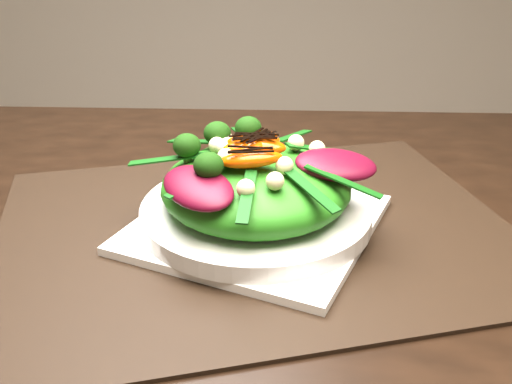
{
  "coord_description": "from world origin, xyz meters",
  "views": [
    {
      "loc": [
        0.11,
        -0.54,
        1.07
      ],
      "look_at": [
        0.09,
        0.03,
        0.8
      ],
      "focal_mm": 42.0,
      "sensor_mm": 36.0,
      "label": 1
    }
  ],
  "objects_px": {
    "dining_table": "(171,258)",
    "plate_base": "(256,223)",
    "placemat": "(256,229)",
    "lettuce_mound": "(256,186)",
    "salad_bowl": "(256,212)",
    "orange_segment": "(237,140)"
  },
  "relations": [
    {
      "from": "plate_base",
      "to": "lettuce_mound",
      "type": "bearing_deg",
      "value": 0.0
    },
    {
      "from": "dining_table",
      "to": "plate_base",
      "type": "distance_m",
      "value": 0.1
    },
    {
      "from": "salad_bowl",
      "to": "plate_base",
      "type": "bearing_deg",
      "value": 0.0
    },
    {
      "from": "plate_base",
      "to": "orange_segment",
      "type": "xyz_separation_m",
      "value": [
        -0.02,
        0.03,
        0.08
      ]
    },
    {
      "from": "salad_bowl",
      "to": "orange_segment",
      "type": "xyz_separation_m",
      "value": [
        -0.02,
        0.03,
        0.07
      ]
    },
    {
      "from": "plate_base",
      "to": "salad_bowl",
      "type": "height_order",
      "value": "salad_bowl"
    },
    {
      "from": "lettuce_mound",
      "to": "orange_segment",
      "type": "distance_m",
      "value": 0.06
    },
    {
      "from": "lettuce_mound",
      "to": "orange_segment",
      "type": "bearing_deg",
      "value": 123.95
    },
    {
      "from": "plate_base",
      "to": "orange_segment",
      "type": "height_order",
      "value": "orange_segment"
    },
    {
      "from": "dining_table",
      "to": "placemat",
      "type": "height_order",
      "value": "dining_table"
    },
    {
      "from": "placemat",
      "to": "lettuce_mound",
      "type": "xyz_separation_m",
      "value": [
        -0.0,
        0.0,
        0.05
      ]
    },
    {
      "from": "lettuce_mound",
      "to": "plate_base",
      "type": "bearing_deg",
      "value": 0.0
    },
    {
      "from": "salad_bowl",
      "to": "lettuce_mound",
      "type": "bearing_deg",
      "value": 0.0
    },
    {
      "from": "dining_table",
      "to": "lettuce_mound",
      "type": "xyz_separation_m",
      "value": [
        0.09,
        0.03,
        0.07
      ]
    },
    {
      "from": "placemat",
      "to": "salad_bowl",
      "type": "distance_m",
      "value": 0.02
    },
    {
      "from": "placemat",
      "to": "lettuce_mound",
      "type": "height_order",
      "value": "lettuce_mound"
    },
    {
      "from": "orange_segment",
      "to": "dining_table",
      "type": "bearing_deg",
      "value": -138.57
    },
    {
      "from": "plate_base",
      "to": "salad_bowl",
      "type": "xyz_separation_m",
      "value": [
        0.0,
        0.0,
        0.01
      ]
    },
    {
      "from": "salad_bowl",
      "to": "orange_segment",
      "type": "relative_size",
      "value": 3.95
    },
    {
      "from": "salad_bowl",
      "to": "orange_segment",
      "type": "distance_m",
      "value": 0.08
    },
    {
      "from": "dining_table",
      "to": "salad_bowl",
      "type": "distance_m",
      "value": 0.1
    },
    {
      "from": "placemat",
      "to": "plate_base",
      "type": "distance_m",
      "value": 0.01
    }
  ]
}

